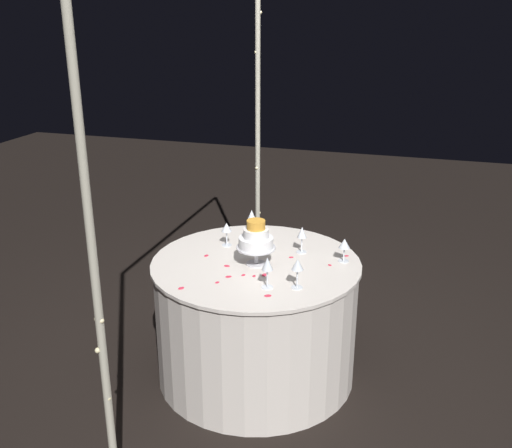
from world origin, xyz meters
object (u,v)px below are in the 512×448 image
object	(u,v)px
main_table	(256,319)
tiered_cake	(256,239)
decorative_arch	(198,115)
wine_glass_5	(252,216)
wine_glass_3	(302,234)
wine_glass_1	(344,245)
wine_glass_2	(298,266)
wine_glass_4	(267,265)
wine_glass_0	(227,229)

from	to	relation	value
main_table	tiered_cake	world-z (taller)	tiered_cake
decorative_arch	wine_glass_5	size ratio (longest dim) A/B	15.48
wine_glass_3	wine_glass_1	bearing A→B (deg)	-102.66
main_table	wine_glass_2	xyz separation A→B (m)	(-0.26, -0.30, 0.49)
wine_glass_2	wine_glass_4	xyz separation A→B (m)	(-0.04, 0.15, 0.00)
wine_glass_3	main_table	bearing A→B (deg)	133.69
wine_glass_2	wine_glass_1	bearing A→B (deg)	-23.47
wine_glass_0	wine_glass_1	distance (m)	0.72
main_table	wine_glass_3	distance (m)	0.57
wine_glass_2	wine_glass_4	size ratio (longest dim) A/B	0.96
main_table	wine_glass_3	size ratio (longest dim) A/B	7.44
decorative_arch	wine_glass_4	distance (m)	0.90
wine_glass_3	wine_glass_5	xyz separation A→B (m)	(0.23, 0.38, -0.01)
main_table	wine_glass_0	distance (m)	0.57
wine_glass_3	wine_glass_4	bearing A→B (deg)	172.64
tiered_cake	wine_glass_4	distance (m)	0.30
wine_glass_0	wine_glass_3	distance (m)	0.46
wine_glass_0	wine_glass_2	bearing A→B (deg)	-128.99
main_table	wine_glass_2	bearing A→B (deg)	-130.67
decorative_arch	wine_glass_5	xyz separation A→B (m)	(0.43, -0.16, -0.71)
wine_glass_1	wine_glass_5	bearing A→B (deg)	66.03
wine_glass_2	wine_glass_4	distance (m)	0.15
wine_glass_4	decorative_arch	bearing A→B (deg)	57.76
main_table	decorative_arch	bearing A→B (deg)	89.79
main_table	wine_glass_3	bearing A→B (deg)	-46.31
decorative_arch	wine_glass_3	xyz separation A→B (m)	(0.21, -0.55, -0.71)
decorative_arch	wine_glass_0	xyz separation A→B (m)	(0.18, -0.08, -0.71)
wine_glass_0	wine_glass_5	world-z (taller)	wine_glass_5
decorative_arch	wine_glass_4	xyz separation A→B (m)	(-0.30, -0.48, -0.70)
main_table	wine_glass_0	size ratio (longest dim) A/B	8.26
wine_glass_1	wine_glass_5	distance (m)	0.70
wine_glass_3	wine_glass_5	bearing A→B (deg)	59.27
decorative_arch	wine_glass_0	bearing A→B (deg)	-25.34
wine_glass_0	wine_glass_2	xyz separation A→B (m)	(-0.44, -0.54, 0.01)
wine_glass_3	wine_glass_5	distance (m)	0.44
wine_glass_5	tiered_cake	bearing A→B (deg)	-159.88
wine_glass_0	wine_glass_4	distance (m)	0.62
wine_glass_4	wine_glass_5	bearing A→B (deg)	23.14
main_table	wine_glass_1	xyz separation A→B (m)	(0.15, -0.48, 0.47)
wine_glass_3	decorative_arch	bearing A→B (deg)	110.85
wine_glass_4	wine_glass_0	bearing A→B (deg)	39.30
main_table	wine_glass_4	distance (m)	0.60
main_table	wine_glass_0	world-z (taller)	wine_glass_0
tiered_cake	decorative_arch	bearing A→B (deg)	83.41
tiered_cake	wine_glass_5	size ratio (longest dim) A/B	1.71
decorative_arch	wine_glass_3	size ratio (longest dim) A/B	14.83
wine_glass_3	wine_glass_4	size ratio (longest dim) A/B	0.95
wine_glass_4	wine_glass_5	xyz separation A→B (m)	(0.74, 0.31, -0.01)
decorative_arch	main_table	xyz separation A→B (m)	(-0.00, -0.33, -1.19)
wine_glass_1	wine_glass_0	bearing A→B (deg)	87.60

